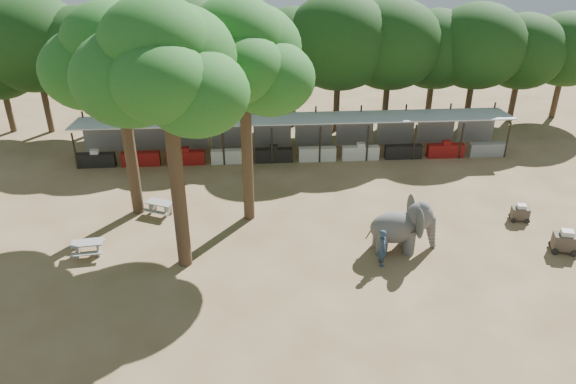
{
  "coord_description": "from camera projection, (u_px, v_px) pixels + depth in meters",
  "views": [
    {
      "loc": [
        -2.6,
        -19.81,
        15.36
      ],
      "look_at": [
        -1.0,
        5.0,
        2.0
      ],
      "focal_mm": 35.0,
      "sensor_mm": 36.0,
      "label": 1
    }
  ],
  "objects": [
    {
      "name": "backdrop_trees",
      "position": [
        289.0,
        52.0,
        38.93
      ],
      "size": [
        46.46,
        5.95,
        8.33
      ],
      "color": "#332316",
      "rests_on": "ground"
    },
    {
      "name": "ground",
      "position": [
        318.0,
        284.0,
        24.84
      ],
      "size": [
        100.0,
        100.0,
        0.0
      ],
      "primitive_type": "plane",
      "color": "brown",
      "rests_on": "ground"
    },
    {
      "name": "yard_tree_back",
      "position": [
        241.0,
        57.0,
        26.06
      ],
      "size": [
        7.1,
        6.9,
        11.36
      ],
      "color": "#332316",
      "rests_on": "ground"
    },
    {
      "name": "yard_tree_left",
      "position": [
        115.0,
        61.0,
        26.76
      ],
      "size": [
        7.1,
        6.9,
        11.02
      ],
      "color": "#332316",
      "rests_on": "ground"
    },
    {
      "name": "cart_front",
      "position": [
        565.0,
        241.0,
        26.83
      ],
      "size": [
        1.38,
        1.09,
        1.19
      ],
      "rotation": [
        0.0,
        0.0,
        -0.27
      ],
      "color": "#3B3128",
      "rests_on": "ground"
    },
    {
      "name": "picnic_table_far",
      "position": [
        160.0,
        206.0,
        30.07
      ],
      "size": [
        1.81,
        1.74,
        0.71
      ],
      "rotation": [
        0.0,
        0.0,
        -0.41
      ],
      "color": "gray",
      "rests_on": "ground"
    },
    {
      "name": "picnic_table_near",
      "position": [
        88.0,
        246.0,
        26.63
      ],
      "size": [
        1.59,
        1.47,
        0.73
      ],
      "rotation": [
        0.0,
        0.0,
        0.11
      ],
      "color": "gray",
      "rests_on": "ground"
    },
    {
      "name": "cart_back",
      "position": [
        520.0,
        213.0,
        29.45
      ],
      "size": [
        1.06,
        0.79,
        0.95
      ],
      "rotation": [
        0.0,
        0.0,
        -0.17
      ],
      "color": "#3B3128",
      "rests_on": "ground"
    },
    {
      "name": "handler",
      "position": [
        383.0,
        247.0,
        25.75
      ],
      "size": [
        0.46,
        0.68,
        1.86
      ],
      "primitive_type": "imported",
      "rotation": [
        0.0,
        0.0,
        1.55
      ],
      "color": "#26384C",
      "rests_on": "ground"
    },
    {
      "name": "vendor_stalls",
      "position": [
        295.0,
        138.0,
        36.44
      ],
      "size": [
        28.0,
        2.99,
        2.8
      ],
      "color": "#B1B2B9",
      "rests_on": "ground"
    },
    {
      "name": "yard_tree_center",
      "position": [
        163.0,
        68.0,
        22.05
      ],
      "size": [
        7.1,
        6.9,
        12.04
      ],
      "color": "#332316",
      "rests_on": "ground"
    },
    {
      "name": "elephant",
      "position": [
        403.0,
        226.0,
        26.68
      ],
      "size": [
        3.36,
        2.59,
        2.58
      ],
      "rotation": [
        0.0,
        0.0,
        0.03
      ],
      "color": "#474444",
      "rests_on": "ground"
    }
  ]
}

